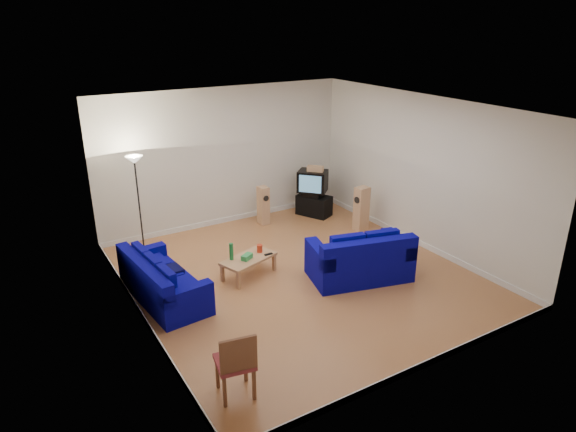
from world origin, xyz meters
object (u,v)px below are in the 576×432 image
sofa_loveseat (361,262)px  coffee_table (249,260)px  television (313,181)px  tv_stand (314,205)px  sofa_three_seat (161,284)px

sofa_loveseat → coffee_table: 2.11m
coffee_table → television: bearing=36.4°
tv_stand → coffee_table: bearing=-80.1°
sofa_three_seat → tv_stand: 4.99m
television → sofa_loveseat: bearing=-61.0°
tv_stand → sofa_loveseat: bearing=-44.7°
sofa_three_seat → television: 5.01m
tv_stand → television: (-0.03, 0.04, 0.62)m
sofa_three_seat → television: (4.53, 2.06, 0.58)m
sofa_three_seat → television: bearing=108.8°
coffee_table → television: 3.56m
coffee_table → tv_stand: 3.52m
sofa_three_seat → coffee_table: (1.70, -0.02, 0.04)m
sofa_three_seat → sofa_loveseat: (3.45, -1.19, 0.05)m
coffee_table → television: television is taller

